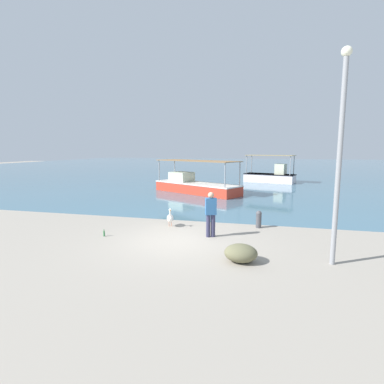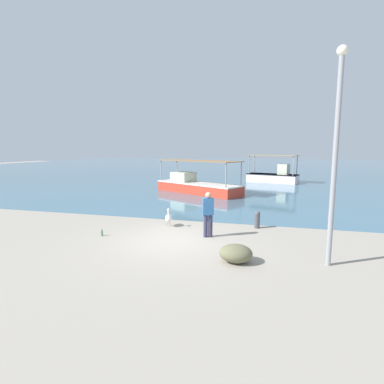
{
  "view_description": "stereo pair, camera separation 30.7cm",
  "coord_description": "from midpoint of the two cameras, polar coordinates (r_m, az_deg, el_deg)",
  "views": [
    {
      "loc": [
        2.99,
        -9.94,
        3.26
      ],
      "look_at": [
        -0.88,
        5.74,
        0.93
      ],
      "focal_mm": 28.0,
      "sensor_mm": 36.0,
      "label": 1
    },
    {
      "loc": [
        3.29,
        -9.87,
        3.26
      ],
      "look_at": [
        -0.88,
        5.74,
        0.93
      ],
      "focal_mm": 28.0,
      "sensor_mm": 36.0,
      "label": 2
    }
  ],
  "objects": [
    {
      "name": "mooring_bollard",
      "position": [
        12.77,
        12.98,
        -5.02
      ],
      "size": [
        0.24,
        0.24,
        0.72
      ],
      "color": "#47474C",
      "rests_on": "ground"
    },
    {
      "name": "fishing_boat_center",
      "position": [
        30.29,
        15.57,
        2.99
      ],
      "size": [
        5.09,
        3.07,
        2.67
      ],
      "color": "white",
      "rests_on": "harbor_water"
    },
    {
      "name": "ground",
      "position": [
        10.89,
        -2.54,
        -9.23
      ],
      "size": [
        120.0,
        120.0,
        0.0
      ],
      "primitive_type": "plane",
      "color": "gray"
    },
    {
      "name": "lamp_post",
      "position": [
        9.04,
        26.6,
        7.66
      ],
      "size": [
        0.28,
        0.28,
        5.9
      ],
      "color": "gray",
      "rests_on": "ground"
    },
    {
      "name": "glass_bottle",
      "position": [
        11.88,
        -16.06,
        -7.52
      ],
      "size": [
        0.07,
        0.07,
        0.27
      ],
      "color": "#3F7F4C",
      "rests_on": "ground"
    },
    {
      "name": "pelican",
      "position": [
        12.76,
        -3.8,
        -4.89
      ],
      "size": [
        0.44,
        0.79,
        0.8
      ],
      "color": "#E0997A",
      "rests_on": "ground"
    },
    {
      "name": "net_pile",
      "position": [
        8.96,
        9.34,
        -11.47
      ],
      "size": [
        0.97,
        0.82,
        0.53
      ],
      "primitive_type": "ellipsoid",
      "color": "#676447",
      "rests_on": "ground"
    },
    {
      "name": "fisherman_standing",
      "position": [
        11.12,
        3.88,
        -4.04
      ],
      "size": [
        0.45,
        0.35,
        1.69
      ],
      "color": "#31314E",
      "rests_on": "ground"
    },
    {
      "name": "harbor_water",
      "position": [
        58.08,
        11.88,
        4.8
      ],
      "size": [
        110.0,
        90.0,
        0.0
      ],
      "primitive_type": "cube",
      "color": "#436D83",
      "rests_on": "ground"
    },
    {
      "name": "fishing_boat_near_right",
      "position": [
        22.45,
        1.23,
        1.39
      ],
      "size": [
        7.11,
        5.13,
        2.42
      ],
      "color": "red",
      "rests_on": "harbor_water"
    }
  ]
}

